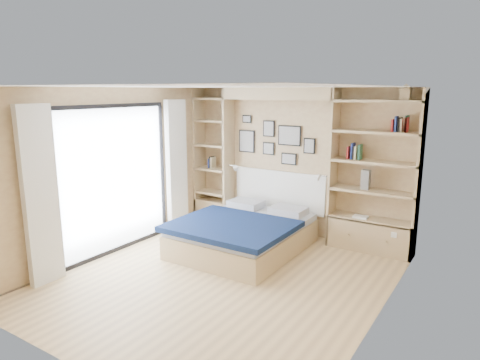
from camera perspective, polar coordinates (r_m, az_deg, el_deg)
The scene contains 8 objects.
ground at distance 5.84m, azimuth -2.31°, elevation -13.00°, with size 4.50×4.50×0.00m, color #E0BB80.
room_shell at distance 6.93m, azimuth 2.18°, elevation 0.40°, with size 4.50×4.50×4.50m.
bed at distance 6.74m, azimuth 0.57°, elevation -6.99°, with size 1.74×2.25×1.07m.
photo_gallery at distance 7.48m, azimuth 4.50°, elevation 5.32°, with size 1.48×0.02×0.82m.
reading_lamps at distance 7.29m, azimuth 4.66°, elevation 1.15°, with size 1.92×0.12×0.15m.
shelf_decor at distance 6.74m, azimuth 15.59°, elevation 4.95°, with size 3.53×0.23×2.03m.
deck at distance 8.31m, azimuth -23.29°, elevation -6.31°, with size 3.20×4.00×0.05m, color #66584C.
deck_chair at distance 7.50m, azimuth -22.46°, elevation -4.93°, with size 0.54×0.86×0.84m.
Camera 1 is at (3.04, -4.34, 2.46)m, focal length 32.00 mm.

